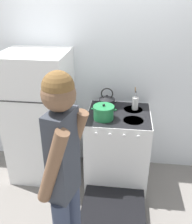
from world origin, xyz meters
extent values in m
plane|color=slate|center=(0.00, 0.00, 0.00)|extent=(14.00, 14.00, 0.00)
cube|color=silver|center=(0.00, 0.03, 1.27)|extent=(10.00, 0.06, 2.55)
cube|color=white|center=(-0.64, -0.33, 0.79)|extent=(0.73, 0.67, 1.59)
cube|color=#2D2D2D|center=(-0.64, -0.67, 1.14)|extent=(0.72, 0.01, 0.01)
cylinder|color=#B2B5BA|center=(-0.42, -0.68, 0.70)|extent=(0.02, 0.02, 0.51)
cube|color=white|center=(0.30, -0.35, 0.46)|extent=(0.73, 0.70, 0.91)
cube|color=black|center=(0.30, -0.35, 0.90)|extent=(0.71, 0.68, 0.02)
cube|color=black|center=(0.30, -0.67, 0.45)|extent=(0.63, 0.05, 0.69)
cylinder|color=black|center=(0.14, -0.49, 0.91)|extent=(0.22, 0.22, 0.01)
cylinder|color=black|center=(0.46, -0.49, 0.91)|extent=(0.22, 0.22, 0.01)
cylinder|color=black|center=(0.14, -0.21, 0.91)|extent=(0.22, 0.22, 0.01)
cylinder|color=black|center=(0.46, -0.21, 0.91)|extent=(0.22, 0.22, 0.01)
cylinder|color=silver|center=(0.08, -0.71, 0.84)|extent=(0.04, 0.02, 0.04)
cylinder|color=silver|center=(0.23, -0.71, 0.84)|extent=(0.04, 0.02, 0.04)
cylinder|color=silver|center=(0.37, -0.71, 0.84)|extent=(0.04, 0.02, 0.04)
cylinder|color=silver|center=(0.52, -0.71, 0.84)|extent=(0.04, 0.02, 0.04)
cube|color=black|center=(0.30, -1.06, 0.12)|extent=(0.67, 0.73, 0.04)
cube|color=#99999E|center=(0.30, -0.44, 0.41)|extent=(0.59, 0.38, 0.01)
cylinder|color=#237A42|center=(0.14, -0.49, 0.98)|extent=(0.22, 0.22, 0.13)
cylinder|color=#237A42|center=(0.14, -0.49, 1.05)|extent=(0.23, 0.23, 0.02)
sphere|color=black|center=(0.14, -0.49, 1.08)|extent=(0.03, 0.03, 0.03)
cylinder|color=#237A42|center=(0.01, -0.49, 1.03)|extent=(0.03, 0.02, 0.02)
cylinder|color=#237A42|center=(0.26, -0.49, 1.03)|extent=(0.03, 0.02, 0.02)
cylinder|color=black|center=(0.15, -0.21, 0.97)|extent=(0.19, 0.19, 0.12)
cone|color=black|center=(0.15, -0.21, 1.05)|extent=(0.18, 0.18, 0.03)
sphere|color=black|center=(0.15, -0.21, 1.07)|extent=(0.02, 0.02, 0.02)
cone|color=black|center=(0.24, -0.21, 0.98)|extent=(0.10, 0.03, 0.09)
torus|color=black|center=(0.15, -0.21, 1.10)|extent=(0.15, 0.01, 0.15)
cylinder|color=silver|center=(0.48, -0.20, 0.99)|extent=(0.07, 0.07, 0.15)
cylinder|color=#9E7547|center=(0.48, -0.20, 1.07)|extent=(0.04, 0.02, 0.25)
cylinder|color=#232326|center=(0.48, -0.20, 1.04)|extent=(0.02, 0.02, 0.20)
cylinder|color=#B2B5BA|center=(0.48, -0.20, 1.03)|extent=(0.02, 0.04, 0.18)
cube|color=#383D47|center=(-0.03, -1.60, 1.20)|extent=(0.20, 0.27, 0.65)
cylinder|color=brown|center=(-0.06, -1.73, 1.20)|extent=(0.28, 0.15, 0.58)
cylinder|color=brown|center=(0.01, -1.47, 1.20)|extent=(0.28, 0.15, 0.58)
sphere|color=brown|center=(-0.03, -1.60, 1.64)|extent=(0.21, 0.21, 0.21)
sphere|color=brown|center=(-0.03, -1.60, 1.68)|extent=(0.19, 0.19, 0.19)
camera|label=1|loc=(0.36, -2.92, 2.19)|focal=40.00mm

